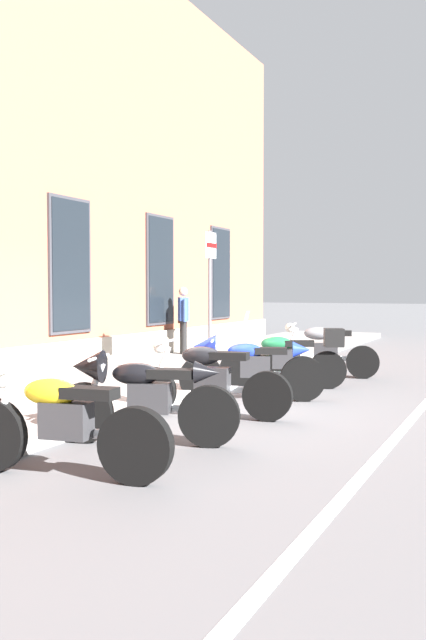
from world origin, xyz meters
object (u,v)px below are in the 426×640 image
object	(u,v)px
motorcycle_black_sport	(139,393)
motorcycle_black_naked	(207,380)
motorcycle_green_touring	(290,356)
motorcycle_grey_naked	(322,351)
motorcycle_blue_sport	(246,364)
parking_sign	(210,283)
pedestrian_blue_top	(183,317)
motorcycle_yellow_naked	(60,424)

from	to	relation	value
motorcycle_black_sport	motorcycle_black_naked	bearing A→B (deg)	-0.60
motorcycle_green_touring	motorcycle_grey_naked	size ratio (longest dim) A/B	1.00
motorcycle_blue_sport	parking_sign	size ratio (longest dim) A/B	0.83
pedestrian_blue_top	motorcycle_grey_naked	bearing A→B (deg)	-112.12
motorcycle_blue_sport	parking_sign	bearing A→B (deg)	44.49
motorcycle_yellow_naked	motorcycle_black_sport	bearing A→B (deg)	1.33
motorcycle_black_sport	pedestrian_blue_top	xyz separation A→B (m)	(7.63, 3.48, 0.47)
motorcycle_black_naked	motorcycle_yellow_naked	bearing A→B (deg)	-179.73
motorcycle_grey_naked	motorcycle_blue_sport	bearing A→B (deg)	174.46
motorcycle_yellow_naked	parking_sign	xyz separation A→B (m)	(5.63, 1.21, 1.29)
motorcycle_blue_sport	parking_sign	world-z (taller)	parking_sign
motorcycle_black_naked	motorcycle_black_sport	bearing A→B (deg)	179.40
motorcycle_grey_naked	pedestrian_blue_top	distance (m)	4.08
motorcycle_blue_sport	parking_sign	distance (m)	2.06
motorcycle_black_naked	motorcycle_grey_naked	world-z (taller)	motorcycle_grey_naked
pedestrian_blue_top	motorcycle_yellow_naked	bearing A→B (deg)	-158.70
motorcycle_black_sport	pedestrian_blue_top	size ratio (longest dim) A/B	1.28
motorcycle_blue_sport	pedestrian_blue_top	world-z (taller)	pedestrian_blue_top
motorcycle_black_sport	motorcycle_blue_sport	bearing A→B (deg)	0.46
motorcycle_black_sport	parking_sign	size ratio (longest dim) A/B	0.79
motorcycle_green_touring	parking_sign	bearing A→B (deg)	101.91
motorcycle_yellow_naked	motorcycle_black_sport	world-z (taller)	motorcycle_black_sport
motorcycle_grey_naked	pedestrian_blue_top	bearing A→B (deg)	67.88
motorcycle_blue_sport	motorcycle_yellow_naked	bearing A→B (deg)	-179.27
motorcycle_blue_sport	motorcycle_grey_naked	bearing A→B (deg)	-5.54
parking_sign	motorcycle_yellow_naked	bearing A→B (deg)	-167.83
motorcycle_black_sport	motorcycle_black_naked	world-z (taller)	motorcycle_black_sport
motorcycle_black_naked	motorcycle_grey_naked	xyz separation A→B (m)	(4.46, -0.25, 0.01)
motorcycle_black_naked	motorcycle_green_touring	size ratio (longest dim) A/B	1.07
motorcycle_yellow_naked	parking_sign	distance (m)	5.90
motorcycle_black_sport	motorcycle_grey_naked	bearing A→B (deg)	-2.52
motorcycle_black_sport	motorcycle_green_touring	xyz separation A→B (m)	(4.55, -0.16, -0.01)
parking_sign	motorcycle_green_touring	bearing A→B (deg)	-78.09
motorcycle_blue_sport	motorcycle_black_sport	bearing A→B (deg)	-179.54
motorcycle_yellow_naked	motorcycle_black_sport	distance (m)	1.37
motorcycle_blue_sport	pedestrian_blue_top	bearing A→B (deg)	37.21
motorcycle_blue_sport	pedestrian_blue_top	size ratio (longest dim) A/B	1.33
motorcycle_blue_sport	motorcycle_black_naked	bearing A→B (deg)	-178.33
motorcycle_yellow_naked	motorcycle_green_touring	xyz separation A→B (m)	(5.91, -0.13, 0.06)
motorcycle_blue_sport	motorcycle_green_touring	size ratio (longest dim) A/B	1.02
motorcycle_black_sport	pedestrian_blue_top	world-z (taller)	pedestrian_blue_top
motorcycle_yellow_naked	pedestrian_blue_top	world-z (taller)	pedestrian_blue_top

